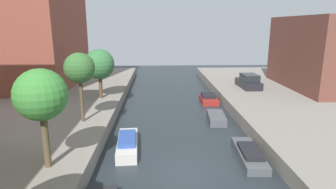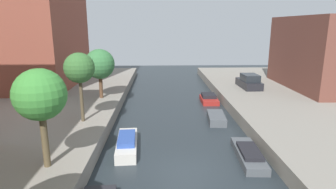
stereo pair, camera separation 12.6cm
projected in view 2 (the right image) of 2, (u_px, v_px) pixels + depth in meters
name	position (u px, v px, depth m)	size (l,w,h in m)	color
ground_plane	(184.00, 172.00, 15.39)	(84.00, 84.00, 0.00)	#232B30
street_tree_2	(40.00, 95.00, 13.16)	(2.46, 2.46, 4.87)	brown
street_tree_3	(79.00, 68.00, 19.68)	(2.13, 2.13, 4.96)	brown
street_tree_4	(100.00, 64.00, 26.44)	(2.79, 2.79, 4.65)	brown
parked_car	(249.00, 82.00, 31.44)	(1.97, 4.13, 1.55)	black
moored_boat_left_3	(127.00, 144.00, 18.10)	(1.50, 4.41, 0.97)	beige
moored_boat_right_3	(249.00, 154.00, 16.90)	(1.55, 4.46, 0.67)	#4C5156
moored_boat_right_4	(216.00, 118.00, 23.44)	(1.57, 3.16, 0.61)	#4C5156
moored_boat_right_5	(209.00, 99.00, 29.41)	(1.67, 3.14, 0.80)	maroon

